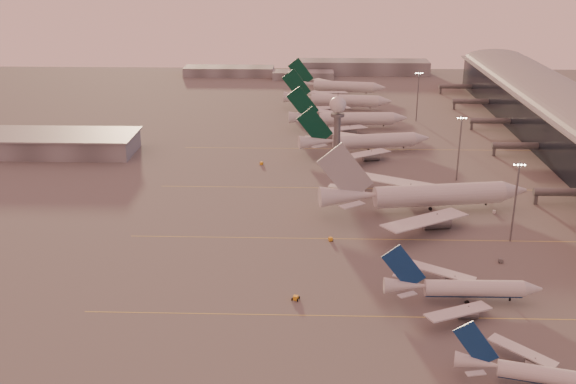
{
  "coord_description": "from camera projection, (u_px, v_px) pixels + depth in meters",
  "views": [
    {
      "loc": [
        -6.0,
        -131.63,
        84.24
      ],
      "look_at": [
        -12.34,
        68.96,
        9.76
      ],
      "focal_mm": 42.0,
      "sensor_mm": 36.0,
      "label": 1
    }
  ],
  "objects": [
    {
      "name": "gsv_tug_far",
      "position": [
        363.0,
        192.0,
        240.89
      ],
      "size": [
        3.4,
        3.53,
        0.88
      ],
      "color": "silver",
      "rests_on": "ground"
    },
    {
      "name": "gsv_tug_mid",
      "position": [
        296.0,
        298.0,
        168.72
      ],
      "size": [
        4.39,
        3.35,
        1.11
      ],
      "color": "gold",
      "rests_on": "ground"
    },
    {
      "name": "greentail_d",
      "position": [
        337.0,
        88.0,
        396.09
      ],
      "size": [
        57.47,
        46.09,
        20.97
      ],
      "color": "silver",
      "rests_on": "ground"
    },
    {
      "name": "greentail_c",
      "position": [
        338.0,
        102.0,
        360.82
      ],
      "size": [
        58.86,
        47.32,
        21.4
      ],
      "color": "silver",
      "rests_on": "ground"
    },
    {
      "name": "gsv_truck_c",
      "position": [
        332.0,
        237.0,
        202.05
      ],
      "size": [
        6.2,
        3.64,
        2.36
      ],
      "color": "gold",
      "rests_on": "ground"
    },
    {
      "name": "gsv_truck_b",
      "position": [
        502.0,
        259.0,
        188.22
      ],
      "size": [
        6.3,
        2.72,
        2.48
      ],
      "color": "#585A5D",
      "rests_on": "ground"
    },
    {
      "name": "gsv_truck_d",
      "position": [
        262.0,
        161.0,
        271.85
      ],
      "size": [
        3.93,
        6.42,
        2.44
      ],
      "color": "gold",
      "rests_on": "ground"
    },
    {
      "name": "ground",
      "position": [
        333.0,
        339.0,
        152.48
      ],
      "size": [
        700.0,
        700.0,
        0.0
      ],
      "primitive_type": "plane",
      "color": "#535151",
      "rests_on": "ground"
    },
    {
      "name": "taxiway_markings",
      "position": [
        426.0,
        238.0,
        204.06
      ],
      "size": [
        180.0,
        185.25,
        0.02
      ],
      "color": "#DDC94E",
      "rests_on": "ground"
    },
    {
      "name": "gsv_catering_b",
      "position": [
        495.0,
        208.0,
        222.23
      ],
      "size": [
        5.44,
        3.77,
        4.09
      ],
      "color": "silver",
      "rests_on": "ground"
    },
    {
      "name": "radar_tower",
      "position": [
        337.0,
        119.0,
        257.49
      ],
      "size": [
        6.4,
        6.4,
        31.1
      ],
      "color": "#5B5D63",
      "rests_on": "ground"
    },
    {
      "name": "greentail_a",
      "position": [
        365.0,
        144.0,
        286.18
      ],
      "size": [
        57.49,
        45.98,
        21.11
      ],
      "color": "silver",
      "rests_on": "ground"
    },
    {
      "name": "widebody_white",
      "position": [
        425.0,
        200.0,
        222.59
      ],
      "size": [
        71.28,
        56.69,
        25.2
      ],
      "color": "silver",
      "rests_on": "ground"
    },
    {
      "name": "narrowbody_mid",
      "position": [
        462.0,
        291.0,
        166.84
      ],
      "size": [
        40.16,
        32.09,
        15.7
      ],
      "color": "silver",
      "rests_on": "ground"
    },
    {
      "name": "hangar",
      "position": [
        40.0,
        143.0,
        285.71
      ],
      "size": [
        82.0,
        27.0,
        8.5
      ],
      "color": "slate",
      "rests_on": "ground"
    },
    {
      "name": "greentail_b",
      "position": [
        348.0,
        121.0,
        322.94
      ],
      "size": [
        58.13,
        46.83,
        21.1
      ],
      "color": "silver",
      "rests_on": "ground"
    },
    {
      "name": "mast_d",
      "position": [
        418.0,
        94.0,
        333.69
      ],
      "size": [
        3.6,
        0.56,
        25.0
      ],
      "color": "#5B5D63",
      "rests_on": "ground"
    },
    {
      "name": "mast_c",
      "position": [
        459.0,
        145.0,
        249.29
      ],
      "size": [
        3.6,
        0.56,
        25.0
      ],
      "color": "#5B5D63",
      "rests_on": "ground"
    },
    {
      "name": "narrowbody_near",
      "position": [
        538.0,
        377.0,
        134.65
      ],
      "size": [
        33.33,
        26.27,
        13.26
      ],
      "color": "silver",
      "rests_on": "ground"
    },
    {
      "name": "mast_b",
      "position": [
        515.0,
        198.0,
        197.61
      ],
      "size": [
        3.6,
        0.56,
        25.0
      ],
      "color": "#5B5D63",
      "rests_on": "ground"
    },
    {
      "name": "distant_horizon",
      "position": [
        322.0,
        69.0,
        455.72
      ],
      "size": [
        165.0,
        37.5,
        9.0
      ],
      "color": "slate",
      "rests_on": "ground"
    }
  ]
}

